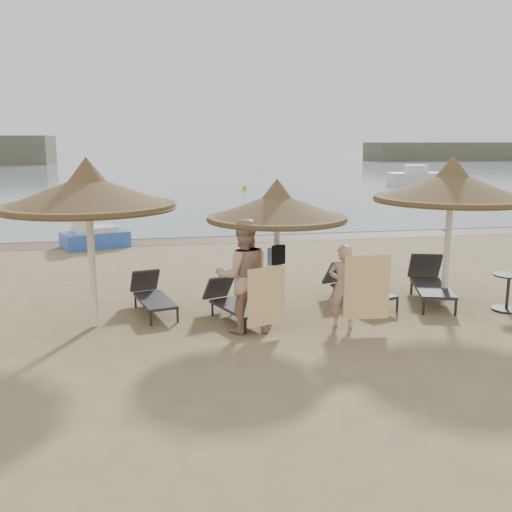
{
  "coord_description": "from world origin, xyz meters",
  "views": [
    {
      "loc": [
        -1.97,
        -9.87,
        3.38
      ],
      "look_at": [
        0.19,
        1.2,
        1.08
      ],
      "focal_mm": 40.0,
      "sensor_mm": 36.0,
      "label": 1
    }
  ],
  "objects": [
    {
      "name": "lounger_far_right",
      "position": [
        3.96,
        1.04,
        0.41
      ],
      "size": [
        1.26,
        2.15,
        0.92
      ],
      "rotation": [
        0.0,
        0.0,
        -0.3
      ],
      "color": "#252526",
      "rests_on": "ground"
    },
    {
      "name": "ground",
      "position": [
        0.0,
        0.0,
        0.0
      ],
      "size": [
        160.0,
        160.0,
        0.0
      ],
      "primitive_type": "plane",
      "color": "#8D794F",
      "rests_on": "ground"
    },
    {
      "name": "wet_sand_strip",
      "position": [
        0.0,
        9.4,
        0.0
      ],
      "size": [
        200.0,
        1.6,
        0.01
      ],
      "primitive_type": "cube",
      "color": "brown",
      "rests_on": "ground"
    },
    {
      "name": "towel_right",
      "position": [
        1.86,
        -0.61,
        0.81
      ],
      "size": [
        0.83,
        0.1,
        1.17
      ],
      "rotation": [
        0.0,
        0.0,
        -0.09
      ],
      "color": "orange",
      "rests_on": "ground"
    },
    {
      "name": "buoy_right",
      "position": [
        14.72,
        23.54,
        0.16
      ],
      "size": [
        0.31,
        0.31,
        0.31
      ],
      "primitive_type": "sphere",
      "color": "yellow",
      "rests_on": "ground"
    },
    {
      "name": "bag_dark",
      "position": [
        0.48,
        0.45,
        1.25
      ],
      "size": [
        0.27,
        0.18,
        0.37
      ],
      "rotation": [
        0.0,
        0.0,
        0.41
      ],
      "color": "black",
      "rests_on": "ground"
    },
    {
      "name": "buoy_mid",
      "position": [
        4.88,
        29.39,
        0.18
      ],
      "size": [
        0.37,
        0.37,
        0.37
      ],
      "primitive_type": "sphere",
      "color": "yellow",
      "rests_on": "ground"
    },
    {
      "name": "buoy_left",
      "position": [
        -6.13,
        24.15,
        0.16
      ],
      "size": [
        0.32,
        0.32,
        0.32
      ],
      "primitive_type": "sphere",
      "color": "yellow",
      "rests_on": "ground"
    },
    {
      "name": "side_table",
      "position": [
        5.14,
        0.04,
        0.35
      ],
      "size": [
        0.62,
        0.62,
        0.75
      ],
      "rotation": [
        0.0,
        0.0,
        0.13
      ],
      "color": "#252526",
      "rests_on": "ground"
    },
    {
      "name": "sea",
      "position": [
        0.0,
        80.0,
        0.01
      ],
      "size": [
        200.0,
        140.0,
        0.03
      ],
      "primitive_type": "cube",
      "color": "slate",
      "rests_on": "ground"
    },
    {
      "name": "person_left",
      "position": [
        -0.31,
        -0.2,
        1.18
      ],
      "size": [
        1.1,
        0.72,
        2.37
      ],
      "primitive_type": "imported",
      "rotation": [
        0.0,
        0.0,
        3.13
      ],
      "color": "tan",
      "rests_on": "ground"
    },
    {
      "name": "lounger_near_left",
      "position": [
        -0.4,
        0.58,
        0.33
      ],
      "size": [
        1.11,
        1.75,
        0.75
      ],
      "rotation": [
        0.0,
        0.0,
        0.37
      ],
      "color": "#252526",
      "rests_on": "ground"
    },
    {
      "name": "palapa_center",
      "position": [
        0.48,
        0.61,
        2.13
      ],
      "size": [
        2.7,
        2.7,
        2.68
      ],
      "rotation": [
        0.0,
        0.0,
        0.31
      ],
      "color": "silver",
      "rests_on": "ground"
    },
    {
      "name": "towel_left",
      "position": [
        0.04,
        -0.55,
        0.72
      ],
      "size": [
        0.72,
        0.24,
        1.04
      ],
      "rotation": [
        0.0,
        0.0,
        0.3
      ],
      "color": "orange",
      "rests_on": "ground"
    },
    {
      "name": "bag_patterned",
      "position": [
        0.48,
        0.79,
        1.13
      ],
      "size": [
        0.29,
        0.18,
        0.34
      ],
      "rotation": [
        0.0,
        0.0,
        -0.37
      ],
      "color": "white",
      "rests_on": "ground"
    },
    {
      "name": "palapa_right",
      "position": [
        4.07,
        0.63,
        2.46
      ],
      "size": [
        3.12,
        3.12,
        3.09
      ],
      "rotation": [
        0.0,
        0.0,
        0.32
      ],
      "color": "silver",
      "rests_on": "ground"
    },
    {
      "name": "palapa_left",
      "position": [
        -2.96,
        0.6,
        2.47
      ],
      "size": [
        3.13,
        3.13,
        3.1
      ],
      "rotation": [
        0.0,
        0.0,
        0.22
      ],
      "color": "silver",
      "rests_on": "ground"
    },
    {
      "name": "person_right",
      "position": [
        1.51,
        -0.36,
        0.9
      ],
      "size": [
        0.99,
        0.87,
        1.8
      ],
      "primitive_type": "imported",
      "rotation": [
        0.0,
        0.0,
        2.64
      ],
      "color": "tan",
      "rests_on": "ground"
    },
    {
      "name": "pedal_boat",
      "position": [
        -3.62,
        8.82,
        0.35
      ],
      "size": [
        2.29,
        1.82,
        0.93
      ],
      "rotation": [
        0.0,
        0.0,
        0.37
      ],
      "color": "blue",
      "rests_on": "ground"
    },
    {
      "name": "lounger_near_right",
      "position": [
        2.33,
        1.18,
        0.37
      ],
      "size": [
        1.13,
        1.91,
        0.81
      ],
      "rotation": [
        0.0,
        0.0,
        0.31
      ],
      "color": "#252526",
      "rests_on": "ground"
    },
    {
      "name": "lounger_far_left",
      "position": [
        -1.91,
        1.36,
        0.34
      ],
      "size": [
        0.94,
        1.78,
        0.76
      ],
      "rotation": [
        0.0,
        0.0,
        0.23
      ],
      "color": "#252526",
      "rests_on": "ground"
    }
  ]
}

